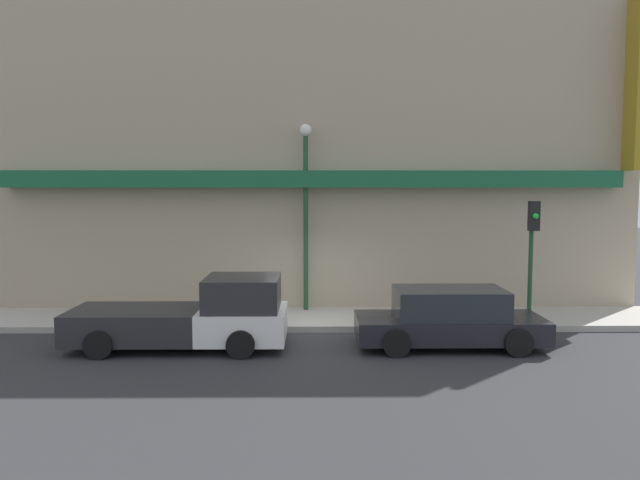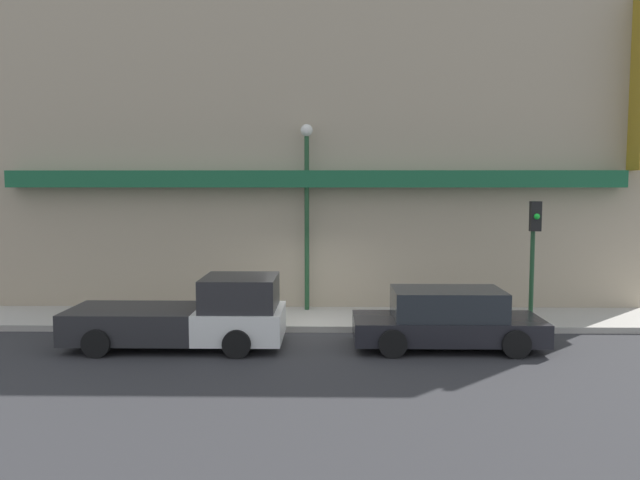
% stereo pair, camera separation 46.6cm
% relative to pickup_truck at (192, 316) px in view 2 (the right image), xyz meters
% --- Properties ---
extents(ground_plane, '(80.00, 80.00, 0.00)m').
position_rel_pickup_truck_xyz_m(ground_plane, '(2.85, 1.46, -0.75)').
color(ground_plane, '#2D2D30').
extents(sidewalk, '(36.00, 2.67, 0.17)m').
position_rel_pickup_truck_xyz_m(sidewalk, '(2.85, 2.79, -0.66)').
color(sidewalk, '#ADA89E').
rests_on(sidewalk, ground).
extents(building, '(19.80, 3.80, 11.06)m').
position_rel_pickup_truck_xyz_m(building, '(2.86, 5.61, 4.77)').
color(building, tan).
rests_on(building, ground).
extents(pickup_truck, '(5.13, 2.17, 1.71)m').
position_rel_pickup_truck_xyz_m(pickup_truck, '(0.00, 0.00, 0.00)').
color(pickup_truck, white).
rests_on(pickup_truck, ground).
extents(parked_car, '(4.48, 1.99, 1.42)m').
position_rel_pickup_truck_xyz_m(parked_car, '(6.13, 0.00, -0.06)').
color(parked_car, black).
rests_on(parked_car, ground).
extents(fire_hydrant, '(0.19, 0.19, 0.70)m').
position_rel_pickup_truck_xyz_m(fire_hydrant, '(1.38, 2.08, -0.23)').
color(fire_hydrant, '#196633').
rests_on(fire_hydrant, sidewalk).
extents(street_lamp, '(0.36, 0.36, 5.50)m').
position_rel_pickup_truck_xyz_m(street_lamp, '(2.64, 3.71, 2.86)').
color(street_lamp, '#1E4728').
rests_on(street_lamp, sidewalk).
extents(traffic_light, '(0.28, 0.42, 3.29)m').
position_rel_pickup_truck_xyz_m(traffic_light, '(8.82, 2.08, 1.70)').
color(traffic_light, '#1E4728').
rests_on(traffic_light, sidewalk).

